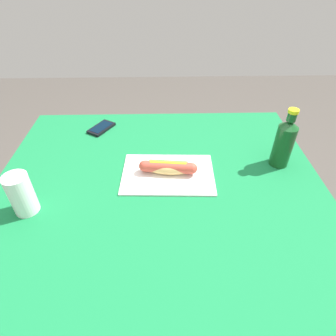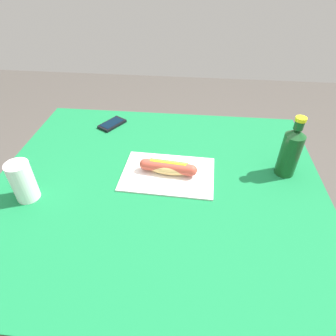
{
  "view_description": "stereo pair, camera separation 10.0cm",
  "coord_description": "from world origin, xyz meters",
  "px_view_note": "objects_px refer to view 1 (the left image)",
  "views": [
    {
      "loc": [
        0.01,
        -0.73,
        1.44
      ],
      "look_at": [
        0.03,
        0.05,
        0.81
      ],
      "focal_mm": 30.55,
      "sensor_mm": 36.0,
      "label": 1
    },
    {
      "loc": [
        0.11,
        -0.72,
        1.44
      ],
      "look_at": [
        0.03,
        0.05,
        0.81
      ],
      "focal_mm": 30.55,
      "sensor_mm": 36.0,
      "label": 2
    }
  ],
  "objects_px": {
    "cell_phone": "(101,128)",
    "soda_bottle": "(284,142)",
    "hot_dog": "(168,167)",
    "drinking_cup": "(21,194)"
  },
  "relations": [
    {
      "from": "hot_dog",
      "to": "drinking_cup",
      "type": "xyz_separation_m",
      "value": [
        -0.44,
        -0.16,
        0.04
      ]
    },
    {
      "from": "cell_phone",
      "to": "soda_bottle",
      "type": "height_order",
      "value": "soda_bottle"
    },
    {
      "from": "soda_bottle",
      "to": "drinking_cup",
      "type": "distance_m",
      "value": 0.88
    },
    {
      "from": "hot_dog",
      "to": "soda_bottle",
      "type": "distance_m",
      "value": 0.42
    },
    {
      "from": "hot_dog",
      "to": "soda_bottle",
      "type": "bearing_deg",
      "value": 7.38
    },
    {
      "from": "hot_dog",
      "to": "cell_phone",
      "type": "relative_size",
      "value": 1.5
    },
    {
      "from": "drinking_cup",
      "to": "cell_phone",
      "type": "bearing_deg",
      "value": 72.22
    },
    {
      "from": "cell_phone",
      "to": "soda_bottle",
      "type": "bearing_deg",
      "value": -20.62
    },
    {
      "from": "hot_dog",
      "to": "drinking_cup",
      "type": "bearing_deg",
      "value": -159.97
    },
    {
      "from": "hot_dog",
      "to": "soda_bottle",
      "type": "height_order",
      "value": "soda_bottle"
    }
  ]
}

